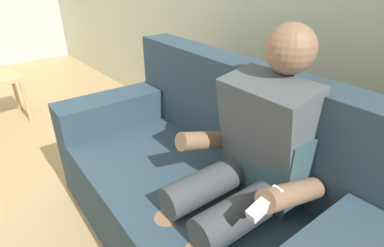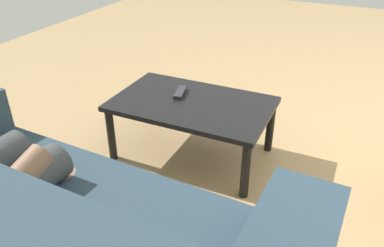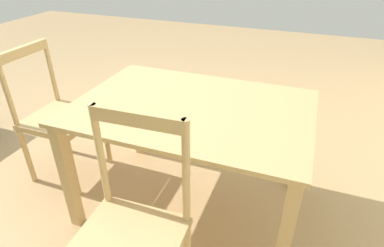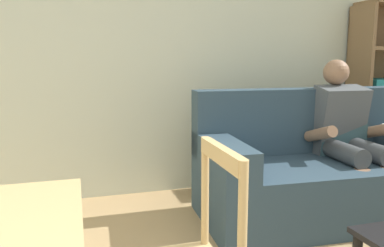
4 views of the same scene
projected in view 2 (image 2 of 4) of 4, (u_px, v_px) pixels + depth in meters
The scene contains 2 objects.
coffee_table at pixel (192, 109), 2.36m from camera, with size 0.95×0.59×0.38m.
tv_remote at pixel (180, 92), 2.42m from camera, with size 0.05×0.17×0.02m, color #2D2D38.
Camera 2 is at (0.52, 2.31, 1.43)m, focal length 36.06 mm.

